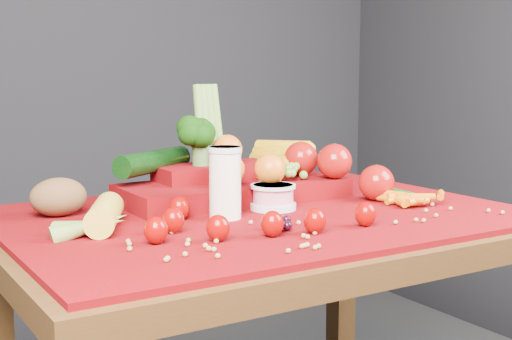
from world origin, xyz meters
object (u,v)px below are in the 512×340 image
milk_glass (225,180)px  produce_mound (245,174)px  table (261,262)px  yogurt_bowl (273,196)px

milk_glass → produce_mound: bearing=49.1°
milk_glass → produce_mound: size_ratio=0.25×
milk_glass → table: bearing=8.5°
produce_mound → yogurt_bowl: bearing=-94.3°
table → milk_glass: bearing=-171.5°
table → produce_mound: bearing=71.7°
table → milk_glass: milk_glass is taller
milk_glass → yogurt_bowl: milk_glass is taller
yogurt_bowl → milk_glass: bearing=-167.8°
table → produce_mound: size_ratio=1.85×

